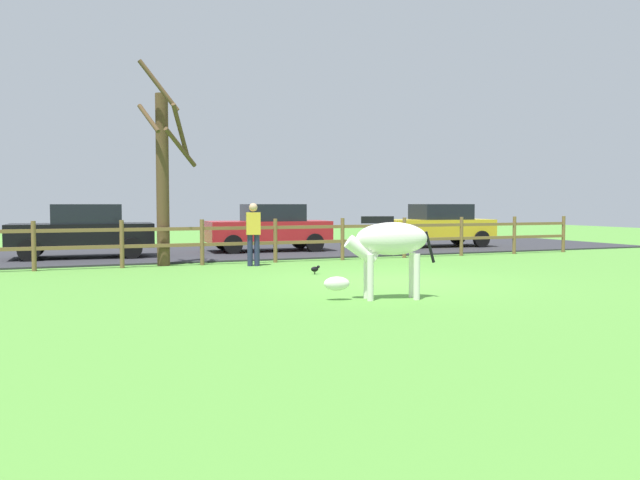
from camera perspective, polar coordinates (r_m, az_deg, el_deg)
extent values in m
plane|color=#549338|center=(13.68, 6.00, -3.62)|extent=(60.00, 60.00, 0.00)
cube|color=#2D2D33|center=(22.27, -5.43, -0.92)|extent=(28.00, 7.40, 0.05)
cylinder|color=brown|center=(16.99, -23.89, -0.50)|extent=(0.11, 0.11, 1.21)
cylinder|color=brown|center=(17.06, -17.04, -0.35)|extent=(0.11, 0.11, 1.21)
cylinder|color=brown|center=(17.36, -10.34, -0.20)|extent=(0.11, 0.11, 1.21)
cylinder|color=brown|center=(17.89, -3.95, -0.05)|extent=(0.11, 0.11, 1.21)
cylinder|color=brown|center=(18.64, 2.00, 0.08)|extent=(0.11, 0.11, 1.21)
cylinder|color=brown|center=(19.56, 7.44, 0.20)|extent=(0.11, 0.11, 1.21)
cylinder|color=brown|center=(20.65, 12.35, 0.31)|extent=(0.11, 0.11, 1.21)
cylinder|color=brown|center=(21.87, 16.74, 0.41)|extent=(0.11, 0.11, 1.21)
cylinder|color=brown|center=(23.20, 20.64, 0.49)|extent=(0.11, 0.11, 1.21)
cube|color=brown|center=(17.90, -3.95, -0.25)|extent=(20.36, 0.06, 0.09)
cube|color=brown|center=(17.88, -3.96, 1.11)|extent=(20.36, 0.06, 0.09)
cylinder|color=#513A23|center=(17.43, -13.69, 5.14)|extent=(0.33, 0.33, 4.47)
cylinder|color=#513A23|center=(17.11, -12.18, 7.96)|extent=(1.00, 0.93, 0.94)
cylinder|color=#513A23|center=(17.22, -14.02, 13.05)|extent=(1.01, 0.40, 1.30)
cylinder|color=#513A23|center=(17.35, -12.19, 9.40)|extent=(0.64, 1.00, 1.28)
cylinder|color=#513A23|center=(17.32, -14.85, 10.32)|extent=(0.50, 0.83, 0.80)
ellipsoid|color=white|center=(11.03, 6.34, 0.12)|extent=(1.32, 0.77, 0.56)
cylinder|color=white|center=(10.85, 4.46, -3.32)|extent=(0.11, 0.11, 0.78)
cylinder|color=white|center=(11.13, 4.14, -3.16)|extent=(0.11, 0.11, 0.78)
cylinder|color=white|center=(11.06, 8.51, -3.23)|extent=(0.11, 0.11, 0.78)
cylinder|color=white|center=(11.32, 8.10, -3.07)|extent=(0.11, 0.11, 0.78)
cylinder|color=white|center=(10.92, 3.66, -0.88)|extent=(0.63, 0.38, 0.51)
ellipsoid|color=white|center=(10.90, 1.48, -3.87)|extent=(0.48, 0.30, 0.24)
cube|color=black|center=(10.96, 5.09, 1.78)|extent=(0.55, 0.17, 0.12)
cylinder|color=black|center=(11.23, 9.65, -0.62)|extent=(0.20, 0.09, 0.54)
cylinder|color=black|center=(14.91, -0.50, -2.92)|extent=(0.01, 0.01, 0.06)
cylinder|color=black|center=(14.87, -0.44, -2.94)|extent=(0.01, 0.01, 0.06)
ellipsoid|color=black|center=(14.88, -0.47, -2.58)|extent=(0.18, 0.10, 0.12)
sphere|color=black|center=(14.91, -0.15, -2.38)|extent=(0.07, 0.07, 0.07)
cube|color=black|center=(20.13, -20.24, 0.38)|extent=(4.09, 1.92, 0.70)
cube|color=black|center=(20.11, -19.84, 2.19)|extent=(1.98, 1.67, 0.56)
cylinder|color=black|center=(19.37, -24.26, -0.84)|extent=(0.61, 0.21, 0.60)
cylinder|color=black|center=(21.06, -23.85, -0.53)|extent=(0.61, 0.21, 0.60)
cylinder|color=black|center=(19.32, -16.26, -0.70)|extent=(0.61, 0.21, 0.60)
cylinder|color=black|center=(21.01, -16.49, -0.39)|extent=(0.61, 0.21, 0.60)
cube|color=yellow|center=(24.15, 10.25, 0.97)|extent=(4.13, 2.02, 0.70)
cube|color=black|center=(24.21, 10.58, 2.46)|extent=(2.02, 1.72, 0.56)
cylinder|color=black|center=(22.80, 8.24, -0.02)|extent=(0.61, 0.23, 0.60)
cylinder|color=black|center=(24.34, 6.49, 0.19)|extent=(0.61, 0.23, 0.60)
cylinder|color=black|center=(24.10, 14.02, 0.09)|extent=(0.61, 0.23, 0.60)
cylinder|color=black|center=(25.56, 12.03, 0.29)|extent=(0.61, 0.23, 0.60)
cube|color=red|center=(21.60, -4.58, 0.75)|extent=(4.10, 1.96, 0.70)
cube|color=black|center=(21.62, -4.20, 2.43)|extent=(2.00, 1.69, 0.56)
cylinder|color=black|center=(20.50, -7.66, -0.38)|extent=(0.61, 0.22, 0.60)
cylinder|color=black|center=(22.17, -8.49, -0.12)|extent=(0.61, 0.22, 0.60)
cylinder|color=black|center=(21.18, -0.47, -0.24)|extent=(0.61, 0.22, 0.60)
cylinder|color=black|center=(22.80, -1.79, 0.01)|extent=(0.61, 0.22, 0.60)
cylinder|color=#232847|center=(16.94, -6.18, -0.91)|extent=(0.14, 0.14, 0.82)
cylinder|color=#232847|center=(16.95, -5.58, -0.91)|extent=(0.14, 0.14, 0.82)
cube|color=gold|center=(16.91, -5.89, 1.46)|extent=(0.40, 0.29, 0.58)
sphere|color=tan|center=(16.90, -5.90, 2.88)|extent=(0.22, 0.22, 0.22)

